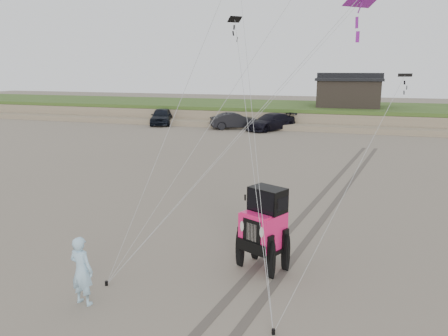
{
  "coord_description": "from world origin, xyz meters",
  "views": [
    {
      "loc": [
        3.33,
        -9.38,
        5.59
      ],
      "look_at": [
        -0.56,
        3.0,
        2.6
      ],
      "focal_mm": 35.0,
      "sensor_mm": 36.0,
      "label": 1
    }
  ],
  "objects_px": {
    "truck_b": "(235,121)",
    "man": "(82,271)",
    "truck_a": "(162,116)",
    "jeep": "(263,237)",
    "truck_c": "(271,122)",
    "cabin": "(349,91)"
  },
  "relations": [
    {
      "from": "jeep",
      "to": "man",
      "type": "bearing_deg",
      "value": -113.98
    },
    {
      "from": "truck_b",
      "to": "man",
      "type": "bearing_deg",
      "value": 161.98
    },
    {
      "from": "truck_a",
      "to": "jeep",
      "type": "xyz_separation_m",
      "value": [
        16.68,
        -28.55,
        0.12
      ]
    },
    {
      "from": "truck_b",
      "to": "truck_c",
      "type": "distance_m",
      "value": 3.4
    },
    {
      "from": "jeep",
      "to": "truck_c",
      "type": "bearing_deg",
      "value": 126.68
    },
    {
      "from": "truck_a",
      "to": "truck_c",
      "type": "xyz_separation_m",
      "value": [
        11.26,
        -0.68,
        -0.07
      ]
    },
    {
      "from": "man",
      "to": "truck_c",
      "type": "bearing_deg",
      "value": -79.03
    },
    {
      "from": "cabin",
      "to": "jeep",
      "type": "xyz_separation_m",
      "value": [
        -1.08,
        -35.08,
        -2.3
      ]
    },
    {
      "from": "truck_a",
      "to": "man",
      "type": "xyz_separation_m",
      "value": [
        12.96,
        -31.71,
        0.04
      ]
    },
    {
      "from": "cabin",
      "to": "truck_c",
      "type": "height_order",
      "value": "cabin"
    },
    {
      "from": "truck_c",
      "to": "truck_b",
      "type": "bearing_deg",
      "value": -146.31
    },
    {
      "from": "cabin",
      "to": "truck_c",
      "type": "relative_size",
      "value": 1.23
    },
    {
      "from": "truck_b",
      "to": "man",
      "type": "xyz_separation_m",
      "value": [
        5.09,
        -30.93,
        0.11
      ]
    },
    {
      "from": "truck_b",
      "to": "truck_a",
      "type": "bearing_deg",
      "value": 56.93
    },
    {
      "from": "truck_c",
      "to": "jeep",
      "type": "bearing_deg",
      "value": -46.98
    },
    {
      "from": "truck_c",
      "to": "truck_a",
      "type": "bearing_deg",
      "value": -151.45
    },
    {
      "from": "cabin",
      "to": "truck_a",
      "type": "height_order",
      "value": "cabin"
    },
    {
      "from": "truck_c",
      "to": "man",
      "type": "distance_m",
      "value": 31.07
    },
    {
      "from": "cabin",
      "to": "jeep",
      "type": "distance_m",
      "value": 35.18
    },
    {
      "from": "cabin",
      "to": "truck_b",
      "type": "relative_size",
      "value": 1.41
    },
    {
      "from": "truck_b",
      "to": "man",
      "type": "height_order",
      "value": "man"
    },
    {
      "from": "jeep",
      "to": "cabin",
      "type": "bearing_deg",
      "value": 113.93
    }
  ]
}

